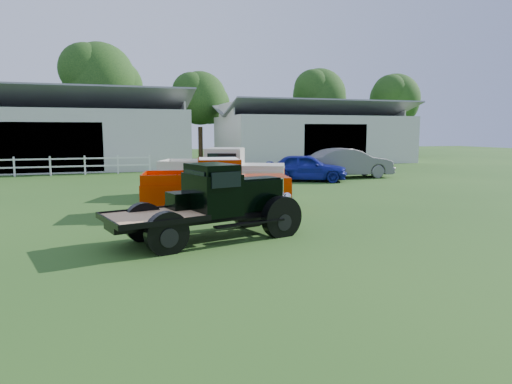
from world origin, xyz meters
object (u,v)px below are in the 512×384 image
object	(u,v)px
white_pickup	(223,173)
misc_car_blue	(306,167)
red_pickup	(216,185)
vintage_flatbed	(209,202)
misc_car_grey	(348,163)

from	to	relation	value
white_pickup	misc_car_blue	distance (m)	7.12
red_pickup	misc_car_blue	distance (m)	10.51
vintage_flatbed	misc_car_grey	bearing A→B (deg)	33.83
red_pickup	misc_car_blue	xyz separation A→B (m)	(6.92, 7.92, -0.17)
white_pickup	misc_car_blue	world-z (taller)	white_pickup
misc_car_blue	red_pickup	bearing A→B (deg)	164.31
red_pickup	white_pickup	size ratio (longest dim) A/B	0.94
misc_car_blue	misc_car_grey	bearing A→B (deg)	-46.69
red_pickup	white_pickup	distance (m)	3.91
white_pickup	misc_car_blue	xyz separation A→B (m)	(5.75, 4.19, -0.24)
vintage_flatbed	white_pickup	size ratio (longest dim) A/B	0.89
white_pickup	vintage_flatbed	bearing A→B (deg)	-84.15
vintage_flatbed	misc_car_blue	xyz separation A→B (m)	(7.99, 11.72, -0.20)
vintage_flatbed	red_pickup	xyz separation A→B (m)	(1.07, 3.80, -0.03)
vintage_flatbed	red_pickup	bearing A→B (deg)	59.27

